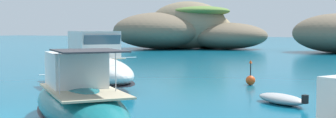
{
  "coord_description": "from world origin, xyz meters",
  "views": [
    {
      "loc": [
        12.61,
        -11.63,
        3.2
      ],
      "look_at": [
        0.59,
        12.52,
        1.45
      ],
      "focal_mm": 47.36,
      "sensor_mm": 36.0,
      "label": 1
    }
  ],
  "objects_px": {
    "motorboat_teal": "(78,102)",
    "channel_buoy": "(250,79)",
    "motorboat_white": "(92,67)",
    "islet_large": "(188,31)",
    "dinghy_tender": "(281,99)"
  },
  "relations": [
    {
      "from": "channel_buoy",
      "to": "motorboat_teal",
      "type": "bearing_deg",
      "value": -98.59
    },
    {
      "from": "islet_large",
      "to": "dinghy_tender",
      "type": "bearing_deg",
      "value": -62.1
    },
    {
      "from": "motorboat_white",
      "to": "dinghy_tender",
      "type": "distance_m",
      "value": 11.46
    },
    {
      "from": "islet_large",
      "to": "channel_buoy",
      "type": "relative_size",
      "value": 19.11
    },
    {
      "from": "motorboat_teal",
      "to": "channel_buoy",
      "type": "relative_size",
      "value": 5.39
    },
    {
      "from": "islet_large",
      "to": "motorboat_white",
      "type": "bearing_deg",
      "value": -72.14
    },
    {
      "from": "motorboat_white",
      "to": "motorboat_teal",
      "type": "height_order",
      "value": "motorboat_white"
    },
    {
      "from": "motorboat_teal",
      "to": "channel_buoy",
      "type": "bearing_deg",
      "value": 81.41
    },
    {
      "from": "channel_buoy",
      "to": "dinghy_tender",
      "type": "bearing_deg",
      "value": -62.69
    },
    {
      "from": "dinghy_tender",
      "to": "motorboat_teal",
      "type": "bearing_deg",
      "value": -124.12
    },
    {
      "from": "islet_large",
      "to": "motorboat_white",
      "type": "height_order",
      "value": "islet_large"
    },
    {
      "from": "dinghy_tender",
      "to": "islet_large",
      "type": "bearing_deg",
      "value": 117.9
    },
    {
      "from": "motorboat_teal",
      "to": "dinghy_tender",
      "type": "height_order",
      "value": "motorboat_teal"
    },
    {
      "from": "motorboat_teal",
      "to": "dinghy_tender",
      "type": "bearing_deg",
      "value": 55.88
    },
    {
      "from": "dinghy_tender",
      "to": "channel_buoy",
      "type": "height_order",
      "value": "channel_buoy"
    }
  ]
}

